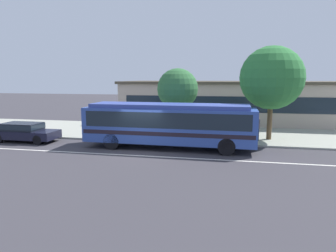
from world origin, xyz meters
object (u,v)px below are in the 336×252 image
object	(u,v)px
pedestrian_walking_along_curb	(257,126)
transit_bus	(169,123)
pedestrian_waiting_near_sign	(254,125)
street_tree_mid_block	(272,78)
sedan_behind_bus	(24,131)
street_tree_near_stop	(178,89)

from	to	relation	value
pedestrian_walking_along_curb	transit_bus	bearing A→B (deg)	-152.00
pedestrian_waiting_near_sign	street_tree_mid_block	xyz separation A→B (m)	(1.06, 0.14, 3.25)
pedestrian_waiting_near_sign	pedestrian_walking_along_curb	world-z (taller)	pedestrian_walking_along_curb
sedan_behind_bus	street_tree_mid_block	distance (m)	17.34
pedestrian_walking_along_curb	street_tree_mid_block	xyz separation A→B (m)	(0.85, 0.64, 3.25)
sedan_behind_bus	transit_bus	bearing A→B (deg)	-0.06
transit_bus	pedestrian_waiting_near_sign	bearing A→B (deg)	32.89
pedestrian_waiting_near_sign	street_tree_near_stop	xyz separation A→B (m)	(-5.41, 0.21, 2.45)
transit_bus	street_tree_near_stop	distance (m)	4.12
pedestrian_waiting_near_sign	street_tree_mid_block	bearing A→B (deg)	7.67
street_tree_near_stop	street_tree_mid_block	xyz separation A→B (m)	(6.47, -0.07, 0.80)
sedan_behind_bus	street_tree_near_stop	world-z (taller)	street_tree_near_stop
sedan_behind_bus	pedestrian_waiting_near_sign	size ratio (longest dim) A/B	2.70
sedan_behind_bus	street_tree_mid_block	world-z (taller)	street_tree_mid_block
street_tree_near_stop	pedestrian_waiting_near_sign	bearing A→B (deg)	-2.21
sedan_behind_bus	pedestrian_waiting_near_sign	distance (m)	15.90
pedestrian_walking_along_curb	street_tree_mid_block	bearing A→B (deg)	37.05
pedestrian_waiting_near_sign	sedan_behind_bus	bearing A→B (deg)	-167.58
street_tree_mid_block	transit_bus	bearing A→B (deg)	-150.69
street_tree_mid_block	pedestrian_walking_along_curb	bearing A→B (deg)	-142.95
transit_bus	street_tree_near_stop	size ratio (longest dim) A/B	2.14
sedan_behind_bus	street_tree_mid_block	xyz separation A→B (m)	(16.58, 3.56, 3.62)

